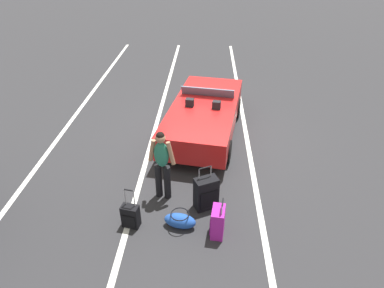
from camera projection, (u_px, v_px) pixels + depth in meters
ground_plane at (204, 133)px, 9.76m from camera, size 80.00×80.00×0.00m
lot_line_near at (246, 134)px, 9.71m from camera, size 18.00×0.12×0.01m
lot_line_mid at (154, 132)px, 9.81m from camera, size 18.00×0.12×0.01m
lot_line_far at (64, 130)px, 9.92m from camera, size 18.00×0.12×0.01m
convertible_car at (205, 112)px, 9.61m from camera, size 4.36×2.40×1.24m
suitcase_large_black at (206, 193)px, 6.95m from camera, size 0.46×0.55×0.99m
suitcase_medium_bright at (218, 222)px, 6.34m from camera, size 0.43×0.30×0.83m
suitcase_small_carryon at (131, 216)px, 6.55m from camera, size 0.28×0.37×0.89m
duffel_bag at (180, 221)px, 6.58m from camera, size 0.43×0.68×0.34m
traveler_person at (162, 162)px, 6.93m from camera, size 0.29×0.61×1.65m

